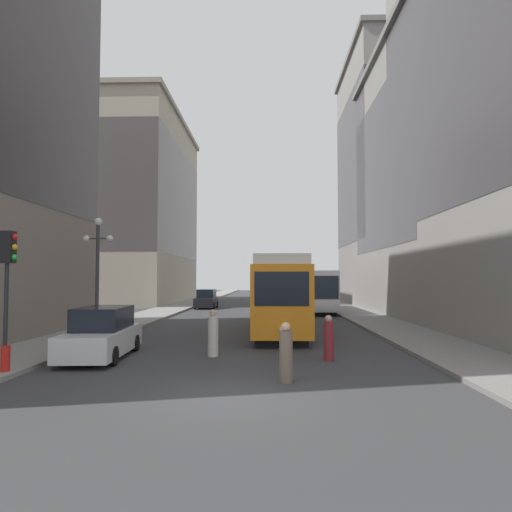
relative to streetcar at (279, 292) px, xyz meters
name	(u,v)px	position (x,y,z in m)	size (l,w,h in m)	color
ground_plane	(227,396)	(-1.55, -14.35, -2.10)	(200.00, 200.00, 0.00)	#38383A
sidewalk_left	(189,303)	(-9.53, 25.65, -2.03)	(3.32, 120.00, 0.15)	gray
sidewalk_right	(332,303)	(6.43, 25.65, -2.03)	(3.32, 120.00, 0.15)	gray
streetcar	(279,292)	(0.00, 0.00, 0.00)	(2.67, 14.28, 3.89)	black
transit_bus	(315,289)	(3.42, 14.08, -0.15)	(2.62, 11.55, 3.45)	black
parked_car_left_near	(102,334)	(-6.57, -9.08, -1.26)	(2.09, 4.99, 1.82)	black
parked_car_left_mid	(206,299)	(-6.57, 18.28, -1.26)	(1.92, 4.40, 1.82)	black
pedestrian_crossing_near	(286,354)	(-0.07, -12.81, -1.33)	(0.37, 0.37, 1.65)	#6B5B4C
pedestrian_crossing_far	(329,339)	(1.54, -9.46, -1.37)	(0.35, 0.35, 1.58)	maroon
pedestrian_on_sidewalk	(213,334)	(-2.60, -8.69, -1.30)	(0.38, 0.38, 1.72)	beige
traffic_light_near_left	(8,263)	(-8.25, -12.29, 1.22)	(0.47, 0.36, 4.11)	#232328
lamp_post_left_near	(98,259)	(-8.47, -4.68, 1.67)	(1.41, 0.36, 5.52)	#333338
fire_hydrant	(5,358)	(-8.24, -12.30, -1.58)	(0.26, 0.26, 0.75)	red
building_left_midblock	(132,208)	(-17.25, 29.16, 9.37)	(12.71, 24.03, 22.29)	#B2A893
building_right_corner	(414,176)	(14.98, 23.23, 11.68)	(14.38, 16.71, 26.74)	gray
building_right_midblock	(467,176)	(14.92, 10.13, 8.72)	(14.26, 18.41, 21.05)	gray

